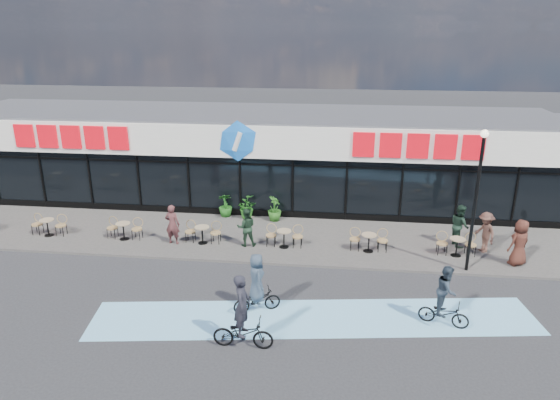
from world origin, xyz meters
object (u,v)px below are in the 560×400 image
object	(u,v)px
pedestrian_c	(519,243)
cyclist_b	(445,301)
cyclist_a	(257,289)
patron_right	(246,227)
potted_plant_left	(225,205)
lamp_post	(477,190)
pedestrian_b	(460,225)
pedestrian_a	(485,232)
patron_left	(172,224)
potted_plant_mid	(275,209)
potted_plant_right	(246,207)

from	to	relation	value
pedestrian_c	cyclist_b	distance (m)	5.64
cyclist_b	cyclist_a	bearing A→B (deg)	179.18
patron_right	potted_plant_left	bearing A→B (deg)	-75.05
lamp_post	pedestrian_b	distance (m)	3.24
lamp_post	pedestrian_a	bearing A→B (deg)	59.64
pedestrian_b	pedestrian_c	xyz separation A→B (m)	(1.84, -1.61, 0.03)
pedestrian_c	lamp_post	bearing A→B (deg)	-10.51
lamp_post	patron_left	size ratio (longest dim) A/B	3.10
lamp_post	potted_plant_mid	distance (m)	9.20
potted_plant_left	pedestrian_a	size ratio (longest dim) A/B	0.67
lamp_post	potted_plant_mid	world-z (taller)	lamp_post
potted_plant_left	pedestrian_b	world-z (taller)	pedestrian_b
pedestrian_b	pedestrian_c	bearing A→B (deg)	-142.23
pedestrian_c	cyclist_b	bearing A→B (deg)	21.53
potted_plant_right	patron_right	size ratio (longest dim) A/B	0.65
patron_right	pedestrian_c	world-z (taller)	pedestrian_c
lamp_post	potted_plant_right	size ratio (longest dim) A/B	5.02
pedestrian_a	cyclist_a	world-z (taller)	cyclist_a
patron_right	pedestrian_b	xyz separation A→B (m)	(8.74, 1.09, 0.07)
cyclist_a	lamp_post	bearing A→B (deg)	26.19
potted_plant_right	pedestrian_a	xyz separation A→B (m)	(10.22, -2.57, 0.31)
pedestrian_c	patron_left	bearing A→B (deg)	-31.20
potted_plant_left	pedestrian_b	distance (m)	10.57
potted_plant_right	pedestrian_c	world-z (taller)	pedestrian_c
lamp_post	cyclist_a	distance (m)	8.55
potted_plant_mid	patron_left	distance (m)	4.98
potted_plant_left	cyclist_a	xyz separation A→B (m)	(2.83, -8.05, 0.14)
lamp_post	cyclist_b	size ratio (longest dim) A/B	2.65
lamp_post	pedestrian_b	bearing A→B (deg)	85.99
potted_plant_right	cyclist_a	distance (m)	8.17
patron_left	pedestrian_b	xyz separation A→B (m)	(11.83, 1.24, 0.02)
potted_plant_left	potted_plant_mid	world-z (taller)	potted_plant_mid
potted_plant_mid	pedestrian_b	world-z (taller)	pedestrian_b
lamp_post	potted_plant_mid	size ratio (longest dim) A/B	4.56
lamp_post	potted_plant_left	world-z (taller)	lamp_post
lamp_post	potted_plant_left	size ratio (longest dim) A/B	4.70
potted_plant_right	pedestrian_b	xyz separation A→B (m)	(9.35, -2.03, 0.35)
patron_right	cyclist_a	bearing A→B (deg)	92.59
patron_right	potted_plant_mid	bearing A→B (deg)	-116.55
patron_right	cyclist_b	distance (m)	8.59
patron_left	cyclist_b	bearing A→B (deg)	160.29
lamp_post	pedestrian_a	xyz separation A→B (m)	(1.03, 1.77, -2.30)
cyclist_a	patron_left	bearing A→B (deg)	132.66
potted_plant_left	pedestrian_b	bearing A→B (deg)	-11.62
patron_left	pedestrian_b	world-z (taller)	pedestrian_b
pedestrian_c	cyclist_b	size ratio (longest dim) A/B	0.91
pedestrian_a	pedestrian_b	xyz separation A→B (m)	(-0.87, 0.54, 0.04)
pedestrian_c	cyclist_a	world-z (taller)	cyclist_a
potted_plant_mid	potted_plant_right	xyz separation A→B (m)	(-1.40, 0.17, -0.05)
cyclist_a	potted_plant_right	bearing A→B (deg)	102.98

